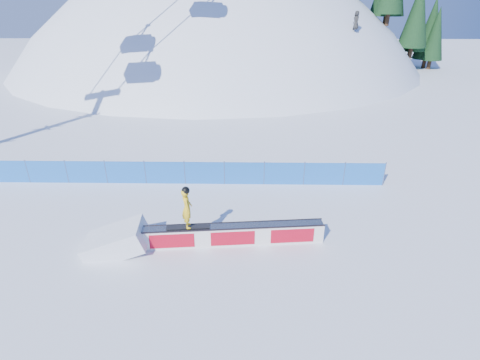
{
  "coord_description": "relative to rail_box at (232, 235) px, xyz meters",
  "views": [
    {
      "loc": [
        4.09,
        -12.54,
        8.54
      ],
      "look_at": [
        3.84,
        1.49,
        1.7
      ],
      "focal_mm": 28.0,
      "sensor_mm": 36.0,
      "label": 1
    }
  ],
  "objects": [
    {
      "name": "snow_ramp",
      "position": [
        -4.35,
        -0.41,
        -0.41
      ],
      "size": [
        2.51,
        1.7,
        1.48
      ],
      "primitive_type": null,
      "rotation": [
        0.0,
        -0.31,
        0.09
      ],
      "color": "white",
      "rests_on": "ground"
    },
    {
      "name": "safety_fence",
      "position": [
        -3.59,
        5.14,
        0.19
      ],
      "size": [
        22.05,
        0.05,
        1.3
      ],
      "color": "blue",
      "rests_on": "ground"
    },
    {
      "name": "snowboarder",
      "position": [
        -1.64,
        -0.15,
        1.25
      ],
      "size": [
        1.63,
        0.65,
        1.69
      ],
      "rotation": [
        0.0,
        0.0,
        1.83
      ],
      "color": "black",
      "rests_on": "rail_box"
    },
    {
      "name": "rail_box",
      "position": [
        0.0,
        0.0,
        0.0
      ],
      "size": [
        7.0,
        1.14,
        0.84
      ],
      "rotation": [
        0.0,
        0.0,
        0.09
      ],
      "color": "white",
      "rests_on": "ground"
    },
    {
      "name": "snow_hill",
      "position": [
        -3.59,
        42.64,
        -18.41
      ],
      "size": [
        64.0,
        64.0,
        64.0
      ],
      "color": "white",
      "rests_on": "ground"
    },
    {
      "name": "ground",
      "position": [
        -3.59,
        0.64,
        -0.41
      ],
      "size": [
        160.0,
        160.0,
        0.0
      ],
      "primitive_type": "plane",
      "color": "white",
      "rests_on": "ground"
    }
  ]
}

